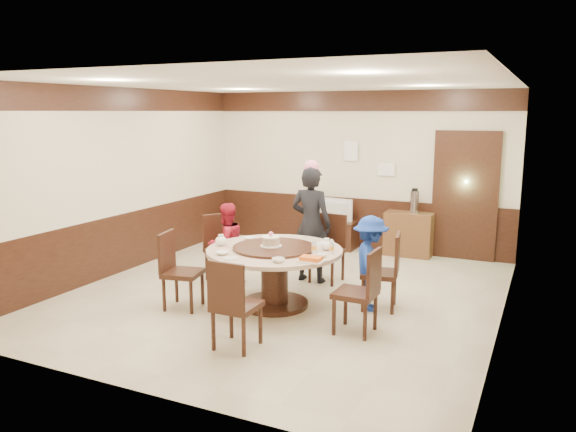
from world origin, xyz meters
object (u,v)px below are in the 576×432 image
at_px(tv_stand, 333,234).
at_px(thermos, 414,202).
at_px(banquet_table, 275,265).
at_px(birthday_cake, 271,241).
at_px(shrimp_platter, 311,260).
at_px(television, 333,210).
at_px(person_red, 226,244).
at_px(side_cabinet, 409,234).
at_px(person_standing, 311,224).
at_px(person_blue, 370,263).

height_order(tv_stand, thermos, thermos).
height_order(banquet_table, birthday_cake, birthday_cake).
bearing_deg(shrimp_platter, tv_stand, 106.83).
bearing_deg(birthday_cake, thermos, 72.03).
distance_m(shrimp_platter, tv_stand, 3.82).
bearing_deg(television, tv_stand, -0.00).
height_order(person_red, side_cabinet, person_red).
bearing_deg(side_cabinet, tv_stand, -178.75).
bearing_deg(banquet_table, person_standing, 90.19).
bearing_deg(person_standing, side_cabinet, -112.73).
height_order(banquet_table, thermos, thermos).
relative_size(birthday_cake, side_cabinet, 0.34).
relative_size(banquet_table, person_standing, 1.02).
height_order(person_red, person_blue, person_blue).
height_order(person_standing, person_red, person_standing).
distance_m(person_red, person_blue, 2.16).
bearing_deg(thermos, birthday_cake, -107.97).
bearing_deg(thermos, television, -178.82).
bearing_deg(banquet_table, tv_stand, 97.66).
xyz_separation_m(person_standing, birthday_cake, (-0.04, -1.20, 0.00)).
relative_size(person_standing, thermos, 4.43).
relative_size(person_red, shrimp_platter, 3.92).
relative_size(banquet_table, thermos, 4.50).
relative_size(television, thermos, 1.85).
bearing_deg(person_standing, tv_stand, -76.20).
bearing_deg(side_cabinet, birthday_cake, -106.79).
bearing_deg(person_blue, person_red, 62.65).
xyz_separation_m(tv_stand, side_cabinet, (1.38, 0.03, 0.12)).
xyz_separation_m(shrimp_platter, television, (-1.09, 3.62, -0.08)).
height_order(shrimp_platter, television, television).
bearing_deg(television, side_cabinet, -169.93).
relative_size(person_red, television, 1.68).
xyz_separation_m(person_red, thermos, (2.05, 2.73, 0.35)).
height_order(banquet_table, side_cabinet, banquet_table).
relative_size(banquet_table, shrimp_platter, 5.70).
height_order(banquet_table, television, television).
xyz_separation_m(person_red, birthday_cake, (0.99, -0.55, 0.26)).
bearing_deg(person_blue, birthday_cake, 85.57).
bearing_deg(television, person_blue, 127.70).
height_order(banquet_table, person_standing, person_standing).
xyz_separation_m(banquet_table, person_standing, (-0.00, 1.19, 0.31)).
bearing_deg(birthday_cake, tv_stand, 96.87).
relative_size(person_red, person_blue, 0.99).
bearing_deg(birthday_cake, shrimp_platter, -27.93).
height_order(person_standing, thermos, person_standing).
bearing_deg(person_blue, shrimp_platter, 125.38).
distance_m(banquet_table, person_red, 1.16).
relative_size(side_cabinet, thermos, 2.11).
distance_m(person_red, tv_stand, 2.78).
bearing_deg(person_standing, banquet_table, 92.06).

